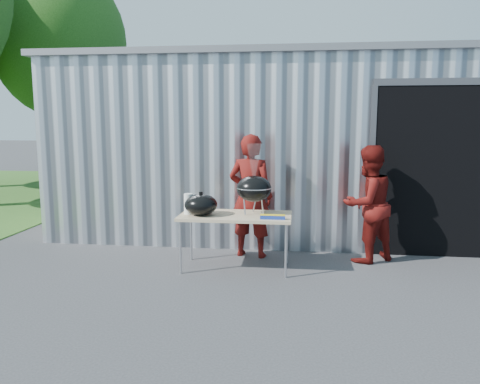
# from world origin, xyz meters

# --- Properties ---
(ground) EXTENTS (80.00, 80.00, 0.00)m
(ground) POSITION_xyz_m (0.00, 0.00, 0.00)
(ground) COLOR #353538
(building) EXTENTS (8.20, 6.20, 3.10)m
(building) POSITION_xyz_m (0.92, 4.59, 1.54)
(building) COLOR silver
(building) RESTS_ON ground
(tree_far) EXTENTS (4.10, 4.10, 6.79)m
(tree_far) POSITION_xyz_m (-6.50, 9.00, 4.42)
(tree_far) COLOR #442D19
(tree_far) RESTS_ON ground
(folding_table) EXTENTS (1.50, 0.75, 0.75)m
(folding_table) POSITION_xyz_m (0.15, 0.75, 0.71)
(folding_table) COLOR tan
(folding_table) RESTS_ON ground
(kettle_grill) EXTENTS (0.48, 0.48, 0.95)m
(kettle_grill) POSITION_xyz_m (0.40, 0.83, 1.16)
(kettle_grill) COLOR black
(kettle_grill) RESTS_ON folding_table
(grill_lid) EXTENTS (0.44, 0.44, 0.32)m
(grill_lid) POSITION_xyz_m (-0.30, 0.65, 0.89)
(grill_lid) COLOR black
(grill_lid) RESTS_ON folding_table
(paper_towels) EXTENTS (0.12, 0.12, 0.28)m
(paper_towels) POSITION_xyz_m (-0.48, 0.70, 0.89)
(paper_towels) COLOR white
(paper_towels) RESTS_ON folding_table
(white_tub) EXTENTS (0.20, 0.15, 0.10)m
(white_tub) POSITION_xyz_m (-0.40, 0.95, 0.80)
(white_tub) COLOR white
(white_tub) RESTS_ON folding_table
(foil_box) EXTENTS (0.32, 0.05, 0.06)m
(foil_box) POSITION_xyz_m (0.67, 0.50, 0.78)
(foil_box) COLOR navy
(foil_box) RESTS_ON folding_table
(person_cook) EXTENTS (0.73, 0.55, 1.82)m
(person_cook) POSITION_xyz_m (0.30, 1.37, 0.91)
(person_cook) COLOR #5A0F0C
(person_cook) RESTS_ON ground
(person_bystander) EXTENTS (1.02, 0.98, 1.66)m
(person_bystander) POSITION_xyz_m (1.97, 1.32, 0.83)
(person_bystander) COLOR #5A0F0C
(person_bystander) RESTS_ON ground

